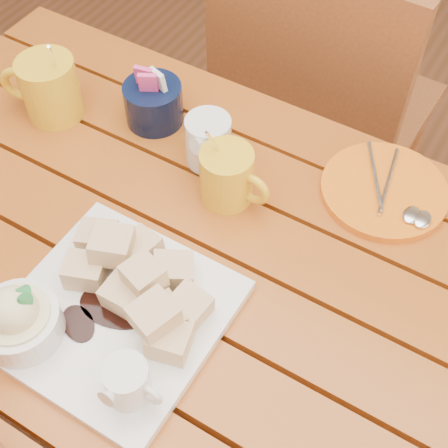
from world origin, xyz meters
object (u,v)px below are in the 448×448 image
Objects in this scene: coffee_mug_left at (48,87)px; chair_far at (317,108)px; coffee_mug_right at (228,176)px; orange_saucer at (385,191)px; dessert_plate at (97,310)px; table at (180,308)px.

coffee_mug_left is 0.18× the size of chair_far.
coffee_mug_right is 0.15× the size of chair_far.
coffee_mug_left reaches higher than coffee_mug_right.
orange_saucer is (0.56, 0.12, -0.05)m from coffee_mug_left.
coffee_mug_right is (0.36, -0.01, -0.01)m from coffee_mug_left.
chair_far is at bearing 91.77° from dessert_plate.
table is 1.30× the size of chair_far.
dessert_plate is 1.72× the size of coffee_mug_left.
coffee_mug_right reaches higher than orange_saucer.
table is 0.37m from orange_saucer.
dessert_plate is 0.48m from orange_saucer.
coffee_mug_left reaches higher than orange_saucer.
dessert_plate is at bearing -93.48° from coffee_mug_right.
table is at bearing -84.18° from coffee_mug_right.
coffee_mug_right reaches higher than dessert_plate.
chair_far reaches higher than coffee_mug_right.
chair_far is (-0.06, 0.66, -0.13)m from table.
dessert_plate is (-0.04, -0.12, 0.14)m from table.
coffee_mug_left is 0.65m from chair_far.
coffee_mug_left reaches higher than table.
table is 8.79× the size of coffee_mug_right.
coffee_mug_right is (-0.01, 0.16, 0.15)m from table.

